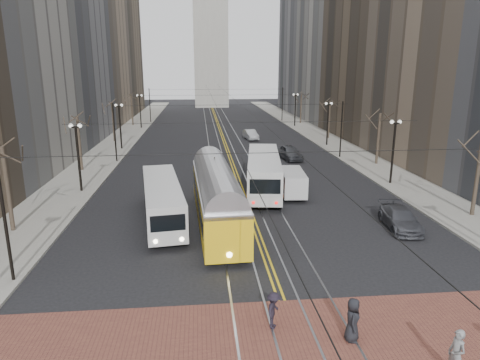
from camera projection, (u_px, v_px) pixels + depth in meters
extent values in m
plane|color=black|center=(278.00, 290.00, 20.46)|extent=(260.00, 260.00, 0.00)
cube|color=gray|center=(121.00, 140.00, 62.39)|extent=(5.00, 140.00, 0.15)
cube|color=gray|center=(322.00, 137.00, 65.15)|extent=(5.00, 140.00, 0.15)
cube|color=brown|center=(296.00, 341.00, 16.60)|extent=(25.00, 6.00, 0.01)
cube|color=gray|center=(223.00, 139.00, 63.78)|extent=(4.80, 130.00, 0.02)
cube|color=gold|center=(223.00, 139.00, 63.78)|extent=(0.42, 130.00, 0.01)
cube|color=slate|center=(35.00, 17.00, 58.09)|extent=(16.00, 20.00, 34.00)
cube|color=brown|center=(99.00, 23.00, 95.84)|extent=(16.00, 20.00, 40.00)
cube|color=brown|center=(395.00, 21.00, 62.78)|extent=(16.00, 20.00, 34.00)
cube|color=slate|center=(321.00, 25.00, 100.53)|extent=(16.00, 20.00, 40.00)
cylinder|color=black|center=(79.00, 160.00, 35.82)|extent=(0.20, 0.20, 5.60)
cylinder|color=black|center=(120.00, 128.00, 55.07)|extent=(0.20, 0.20, 5.60)
cylinder|color=black|center=(140.00, 112.00, 74.33)|extent=(0.20, 0.20, 5.60)
cylinder|color=black|center=(393.00, 154.00, 38.34)|extent=(0.20, 0.20, 5.60)
cylinder|color=black|center=(328.00, 125.00, 57.60)|extent=(0.20, 0.20, 5.60)
cylinder|color=black|center=(295.00, 111.00, 76.85)|extent=(0.20, 0.20, 5.60)
cylinder|color=#382D23|center=(8.00, 191.00, 26.97)|extent=(0.28, 0.28, 5.60)
cylinder|color=#382D23|center=(80.00, 144.00, 43.34)|extent=(0.28, 0.28, 5.60)
cylinder|color=#382D23|center=(113.00, 122.00, 60.67)|extent=(0.28, 0.28, 5.60)
cylinder|color=#382D23|center=(132.00, 110.00, 78.00)|extent=(0.28, 0.28, 5.60)
cylinder|color=#382D23|center=(477.00, 179.00, 29.86)|extent=(0.28, 0.28, 5.60)
cylinder|color=#382D23|center=(378.00, 139.00, 46.23)|extent=(0.28, 0.28, 5.60)
cylinder|color=#382D23|center=(329.00, 120.00, 63.56)|extent=(0.28, 0.28, 5.60)
cylinder|color=#382D23|center=(301.00, 109.00, 80.89)|extent=(0.28, 0.28, 5.60)
cylinder|color=black|center=(213.00, 98.00, 62.12)|extent=(0.03, 120.00, 0.03)
cylinder|color=black|center=(233.00, 98.00, 62.40)|extent=(0.03, 120.00, 0.03)
cylinder|color=black|center=(5.00, 219.00, 20.36)|extent=(0.16, 0.16, 6.60)
cylinder|color=black|center=(115.00, 133.00, 47.32)|extent=(0.16, 0.16, 6.60)
cylinder|color=black|center=(150.00, 106.00, 81.98)|extent=(0.16, 0.16, 6.60)
cylinder|color=black|center=(341.00, 130.00, 49.69)|extent=(0.16, 0.16, 6.60)
cylinder|color=black|center=(282.00, 105.00, 84.36)|extent=(0.16, 0.16, 6.60)
cube|color=silver|center=(162.00, 202.00, 29.34)|extent=(3.80, 11.28, 2.77)
cube|color=yellow|center=(217.00, 202.00, 28.60)|extent=(3.24, 13.90, 3.25)
cube|color=silver|center=(264.00, 174.00, 36.45)|extent=(4.14, 12.16, 3.11)
cube|color=silver|center=(292.00, 184.00, 35.29)|extent=(2.18, 4.83, 2.08)
imported|color=#3D3F44|center=(290.00, 152.00, 49.48)|extent=(2.65, 5.03, 1.63)
imported|color=#A1A3A8|center=(251.00, 135.00, 63.42)|extent=(2.17, 4.50, 1.42)
imported|color=#44454C|center=(400.00, 218.00, 28.18)|extent=(2.41, 4.86, 1.36)
imported|color=black|center=(353.00, 320.00, 16.45)|extent=(0.80, 1.00, 1.77)
imported|color=gray|center=(456.00, 355.00, 14.41)|extent=(0.51, 0.71, 1.83)
imported|color=black|center=(274.00, 310.00, 17.30)|extent=(0.94, 1.16, 1.56)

